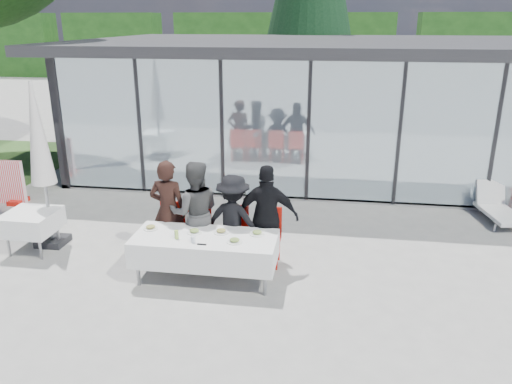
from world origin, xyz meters
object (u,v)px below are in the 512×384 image
Objects in this scene: diner_b at (195,212)px; diner_c at (234,220)px; diner_chair_a at (172,227)px; lounger at (498,207)px; plate_c at (221,231)px; spare_table_left at (31,222)px; plate_b at (194,231)px; juice_bottle at (177,235)px; diner_chair_b at (198,229)px; plate_extra at (235,241)px; diner_chair_d at (268,233)px; plate_a at (151,227)px; plate_d at (257,233)px; diner_chair_c at (235,231)px; diner_d at (267,217)px; diner_a at (168,211)px; market_umbrella at (39,143)px; folded_eyeglasses at (202,244)px; dining_table at (205,249)px.

diner_b is 1.13× the size of diner_c.
diner_chair_a is 6.75m from lounger.
plate_c is 0.28× the size of spare_table_left.
plate_b is 0.33m from juice_bottle.
diner_chair_b is at bearing 101.17° from plate_b.
plate_extra is at bearing -34.68° from diner_chair_a.
diner_chair_a and diner_chair_d have the same top height.
spare_table_left is at bearing 170.45° from plate_a.
diner_chair_b is 1.28m from plate_d.
juice_bottle is at bearing -129.54° from diner_chair_c.
diner_c is at bearing 20.78° from plate_a.
diner_c reaches higher than plate_a.
diner_b reaches higher than plate_c.
plate_d is at bearing -144.71° from lounger.
lounger is at bearing -138.73° from diner_c.
diner_chair_d is (0.00, 0.12, -0.34)m from diner_d.
diner_b is 13.07× the size of juice_bottle.
diner_a is 2.55m from spare_table_left.
market_umbrella reaches higher than plate_b.
diner_d reaches higher than plate_a.
diner_d reaches higher than spare_table_left.
plate_d is at bearing -9.54° from market_umbrella.
diner_a is 1.82× the size of diner_chair_b.
folded_eyeglasses is (0.44, -0.16, -0.06)m from juice_bottle.
diner_chair_d is at bearing -171.87° from diner_a.
spare_table_left is (-3.32, 0.55, 0.02)m from dining_table.
plate_extra is 0.17× the size of lounger.
diner_b is 3.01m from spare_table_left.
dining_table is 2.32× the size of diner_chair_b.
juice_bottle is (0.53, -0.30, 0.04)m from plate_a.
diner_chair_b is 0.89m from plate_a.
lounger is at bearing 16.84° from market_umbrella.
folded_eyeglasses reaches higher than spare_table_left.
plate_c is at bearing -139.52° from diner_chair_d.
diner_c is 3.66m from spare_table_left.
diner_chair_b is 4.06× the size of plate_b.
diner_chair_a is 7.16× the size of juice_bottle.
plate_c is (-0.68, -0.58, 0.24)m from diner_chair_d.
juice_bottle is (-0.08, -0.78, -0.07)m from diner_b.
dining_table is at bearing 163.80° from plate_extra.
diner_chair_b is 4.06× the size of plate_a.
diner_a is 1.65m from plate_d.
plate_c is 0.42m from plate_extra.
diner_c is at bearing 102.30° from plate_extra.
spare_table_left is at bearing 165.61° from folded_eyeglasses.
dining_table is at bearing -147.43° from lounger.
diner_c is 0.99m from folded_eyeglasses.
diner_chair_d is 6.96× the size of folded_eyeglasses.
diner_d reaches higher than folded_eyeglasses.
plate_c is (0.22, 0.17, 0.24)m from dining_table.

